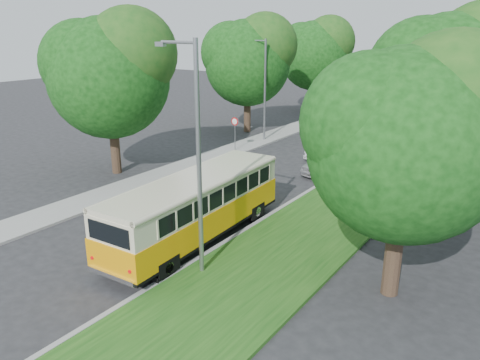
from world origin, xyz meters
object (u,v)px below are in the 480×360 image
Objects in this scene: lamppost_far at (264,86)px; car_grey at (377,122)px; car_silver at (330,162)px; vintage_bus at (196,209)px; lamppost_near at (196,154)px; car_white at (331,150)px; car_blue at (392,129)px.

lamppost_far is 10.87m from car_grey.
vintage_bus is at bearing -82.30° from car_silver.
vintage_bus is at bearing 131.91° from lamppost_near.
lamppost_far is at bearing 111.03° from vintage_bus.
car_white is at bearing -108.62° from car_grey.
lamppost_far is 0.81× the size of vintage_bus.
lamppost_near is 1.96× the size of car_silver.
vintage_bus is 14.59m from car_white.
vintage_bus is 2.07× the size of car_blue.
lamppost_near reaches higher than car_white.
lamppost_far is 9.75m from car_silver.
car_blue is (-1.21, 25.32, -3.72)m from lamppost_near.
vintage_bus is 11.64m from car_silver.
lamppost_far is at bearing 158.05° from car_silver.
car_silver reaches higher than car_white.
car_grey is (-1.81, 1.67, 0.10)m from car_blue.
vintage_bus reaches higher than car_silver.
car_grey reaches higher than car_silver.
lamppost_near is 14.14m from car_silver.
lamppost_far is at bearing -141.09° from car_blue.
vintage_bus reaches higher than car_blue.
car_silver is 11.73m from car_blue.
lamppost_near reaches higher than vintage_bus.
lamppost_near is at bearing -74.38° from car_silver.
lamppost_near reaches higher than lamppost_far.
car_silver is at bearing 84.85° from vintage_bus.
car_white is 0.86× the size of car_blue.
lamppost_near is 1.80× the size of car_blue.
vintage_bus is (7.12, -16.51, -2.75)m from lamppost_far.
vintage_bus is at bearing -108.98° from car_grey.
vintage_bus is 25.04m from car_grey.
lamppost_far is 1.84× the size of car_silver.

